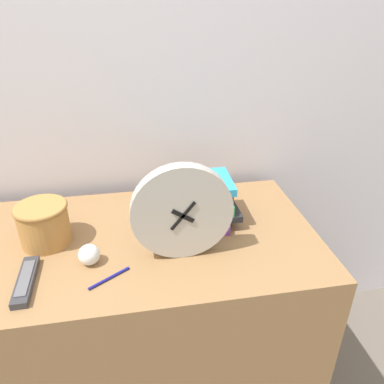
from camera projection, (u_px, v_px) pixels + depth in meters
name	position (u px, v px, depth m)	size (l,w,h in m)	color
wall_back	(103.00, 80.00, 1.34)	(6.00, 0.04, 2.40)	silver
desk	(124.00, 325.00, 1.39)	(1.33, 0.64, 0.78)	olive
desk_clock	(182.00, 212.00, 1.07)	(0.30, 0.04, 0.30)	#B7B2A8
book_stack	(202.00, 202.00, 1.27)	(0.23, 0.21, 0.16)	#7A3899
basket	(43.00, 223.00, 1.16)	(0.16, 0.16, 0.13)	#B27A3D
tv_remote	(26.00, 281.00, 1.02)	(0.05, 0.19, 0.02)	#333338
crumpled_paper_ball	(89.00, 255.00, 1.09)	(0.06, 0.06, 0.06)	white
pen	(109.00, 278.00, 1.04)	(0.11, 0.08, 0.01)	navy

